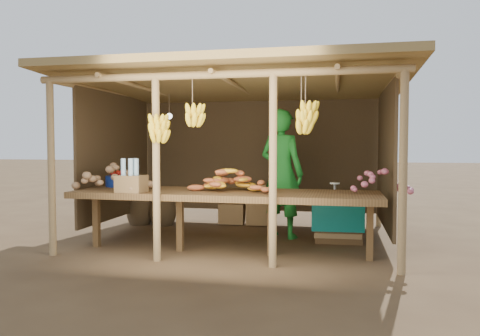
# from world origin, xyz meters

# --- Properties ---
(ground) EXTENTS (60.00, 60.00, 0.00)m
(ground) POSITION_xyz_m (0.00, 0.00, 0.00)
(ground) COLOR brown
(ground) RESTS_ON ground
(stall_structure) EXTENTS (4.70, 3.50, 2.43)m
(stall_structure) POSITION_xyz_m (0.02, -0.05, 1.91)
(stall_structure) COLOR #A48355
(stall_structure) RESTS_ON ground
(counter) EXTENTS (3.90, 1.05, 0.80)m
(counter) POSITION_xyz_m (0.00, -0.95, 0.74)
(counter) COLOR brown
(counter) RESTS_ON ground
(potato_heap) EXTENTS (1.14, 0.83, 0.37)m
(potato_heap) POSITION_xyz_m (-1.54, -1.08, 0.98)
(potato_heap) COLOR #96714D
(potato_heap) RESTS_ON counter
(sweet_potato_heap) EXTENTS (1.14, 0.92, 0.36)m
(sweet_potato_heap) POSITION_xyz_m (0.10, -0.91, 0.98)
(sweet_potato_heap) COLOR #B5592E
(sweet_potato_heap) RESTS_ON counter
(onion_heap) EXTENTS (0.90, 0.72, 0.36)m
(onion_heap) POSITION_xyz_m (1.90, -0.92, 0.98)
(onion_heap) COLOR #C45F74
(onion_heap) RESTS_ON counter
(banana_pile) EXTENTS (0.77, 0.58, 0.35)m
(banana_pile) POSITION_xyz_m (0.10, -0.87, 0.98)
(banana_pile) COLOR yellow
(banana_pile) RESTS_ON counter
(tomato_basin) EXTENTS (0.43, 0.43, 0.23)m
(tomato_basin) POSITION_xyz_m (-1.62, -0.56, 0.89)
(tomato_basin) COLOR navy
(tomato_basin) RESTS_ON counter
(bottle_box) EXTENTS (0.35, 0.29, 0.43)m
(bottle_box) POSITION_xyz_m (-1.11, -1.31, 0.96)
(bottle_box) COLOR olive
(bottle_box) RESTS_ON counter
(vendor) EXTENTS (0.83, 0.70, 1.92)m
(vendor) POSITION_xyz_m (0.59, 0.24, 0.96)
(vendor) COLOR #1B7B25
(vendor) RESTS_ON ground
(tarp_crate) EXTENTS (0.75, 0.66, 0.86)m
(tarp_crate) POSITION_xyz_m (1.42, 0.14, 0.35)
(tarp_crate) COLOR brown
(tarp_crate) RESTS_ON ground
(carton_stack) EXTENTS (0.95, 0.40, 0.70)m
(carton_stack) POSITION_xyz_m (-0.08, 1.20, 0.31)
(carton_stack) COLOR olive
(carton_stack) RESTS_ON ground
(burlap_sacks) EXTENTS (0.88, 0.46, 0.62)m
(burlap_sacks) POSITION_xyz_m (-1.75, 0.82, 0.27)
(burlap_sacks) COLOR #4D3B24
(burlap_sacks) RESTS_ON ground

